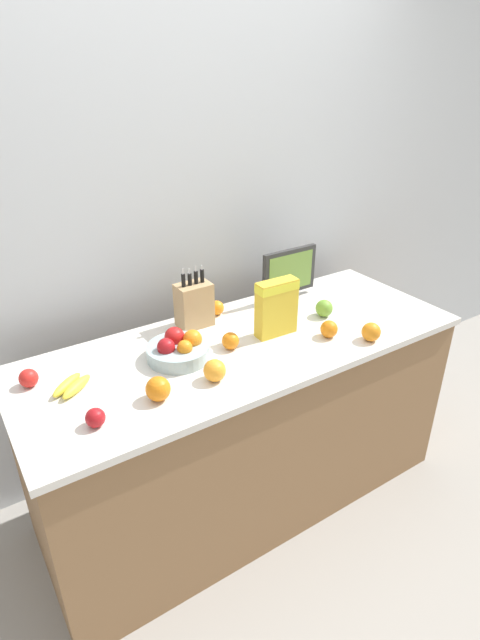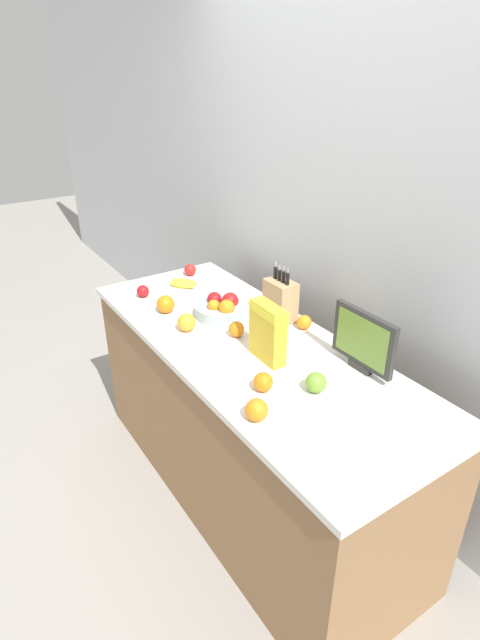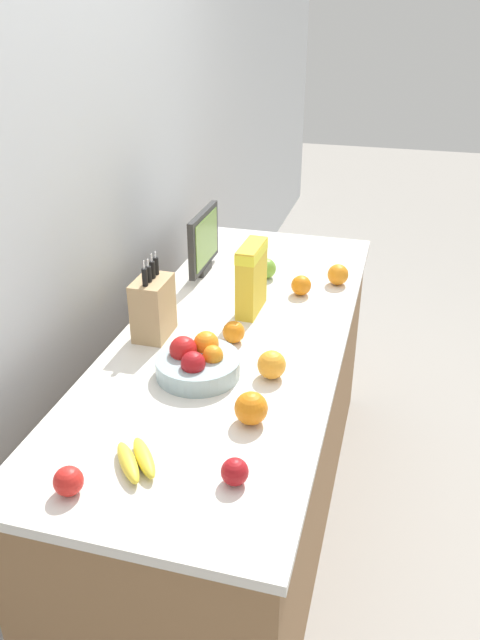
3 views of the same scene
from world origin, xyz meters
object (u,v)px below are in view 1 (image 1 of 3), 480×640
at_px(fruit_bowl, 179,349).
at_px(orange_near_bowl, 329,329).
at_px(knife_block, 194,304).
at_px(apple_rear, 324,308).
at_px(cereal_box, 276,305).
at_px(apple_front, 95,418).
at_px(apple_rightmost, 29,378).
at_px(orange_mid_left, 371,332).
at_px(banana_bunch, 72,386).
at_px(orange_by_cereal, 230,341).
at_px(small_monitor, 289,273).
at_px(orange_front_right, 217,308).
at_px(orange_front_left, 158,389).
at_px(orange_front_center, 215,370).

xyz_separation_m(fruit_bowl, orange_near_bowl, (0.62, -0.20, -0.00)).
relative_size(knife_block, apple_rear, 3.52).
bearing_deg(knife_block, cereal_box, -45.83).
xyz_separation_m(apple_front, orange_near_bowl, (1.05, 0.03, 0.00)).
bearing_deg(apple_rightmost, orange_mid_left, -18.81).
height_order(banana_bunch, orange_mid_left, orange_mid_left).
bearing_deg(fruit_bowl, orange_near_bowl, -17.73).
relative_size(apple_rear, orange_by_cereal, 1.11).
height_order(knife_block, apple_rightmost, knife_block).
distance_m(small_monitor, orange_by_cereal, 0.59).
xyz_separation_m(banana_bunch, apple_rear, (1.17, -0.05, 0.02)).
distance_m(orange_front_right, orange_front_left, 0.69).
height_order(orange_front_right, orange_front_left, orange_front_left).
bearing_deg(orange_near_bowl, small_monitor, 76.34).
bearing_deg(knife_block, orange_mid_left, -43.55).
bearing_deg(orange_by_cereal, small_monitor, 27.44).
distance_m(knife_block, orange_near_bowl, 0.60).
xyz_separation_m(orange_mid_left, orange_front_left, (-0.94, 0.11, 0.00)).
bearing_deg(knife_block, banana_bunch, -161.88).
height_order(orange_near_bowl, orange_front_left, orange_front_left).
bearing_deg(small_monitor, orange_by_cereal, -152.56).
relative_size(small_monitor, orange_front_right, 4.49).
height_order(fruit_bowl, orange_front_center, fruit_bowl).
relative_size(small_monitor, banana_bunch, 1.78).
height_order(knife_block, cereal_box, knife_block).
bearing_deg(orange_front_right, knife_block, -164.73).
bearing_deg(apple_rightmost, apple_rear, -6.95).
xyz_separation_m(orange_front_center, orange_mid_left, (0.71, -0.10, -0.00)).
bearing_deg(fruit_bowl, orange_front_right, 37.60).
relative_size(cereal_box, orange_near_bowl, 3.31).
xyz_separation_m(small_monitor, fruit_bowl, (-0.72, -0.21, -0.10)).
bearing_deg(banana_bunch, knife_block, 18.12).
bearing_deg(knife_block, orange_front_right, 15.27).
height_order(orange_front_center, orange_by_cereal, orange_front_center).
height_order(small_monitor, orange_near_bowl, small_monitor).
bearing_deg(apple_front, banana_bunch, 91.66).
xyz_separation_m(orange_front_center, orange_front_right, (0.29, 0.47, -0.01)).
height_order(apple_front, orange_front_right, orange_front_right).
relative_size(orange_front_center, orange_front_left, 0.95).
xyz_separation_m(fruit_bowl, orange_mid_left, (0.75, -0.32, -0.00)).
bearing_deg(orange_front_center, apple_rightmost, 150.16).
height_order(banana_bunch, orange_front_right, orange_front_right).
height_order(orange_mid_left, orange_front_right, orange_mid_left).
bearing_deg(orange_front_center, orange_front_right, 58.48).
xyz_separation_m(banana_bunch, apple_front, (0.01, -0.24, 0.01)).
height_order(apple_rightmost, orange_near_bowl, orange_near_bowl).
relative_size(knife_block, orange_near_bowl, 3.76).
bearing_deg(fruit_bowl, orange_front_left, -131.52).
distance_m(apple_rear, orange_near_bowl, 0.20).
distance_m(apple_front, orange_front_center, 0.46).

